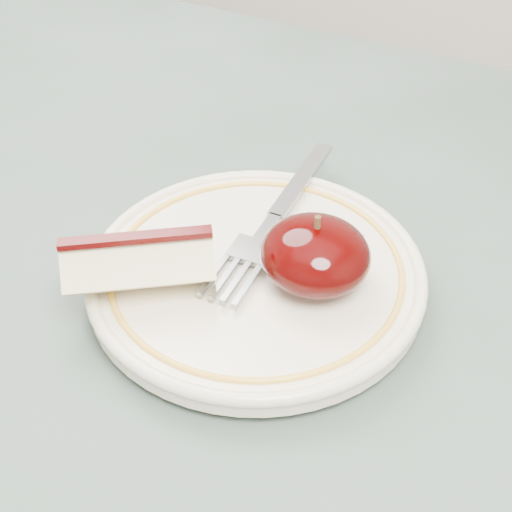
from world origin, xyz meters
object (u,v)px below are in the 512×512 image
at_px(apple_half, 315,255).
at_px(fork, 274,218).
at_px(plate, 256,272).
at_px(table, 126,390).

distance_m(apple_half, fork, 0.06).
xyz_separation_m(plate, apple_half, (0.04, 0.01, 0.03)).
relative_size(plate, fork, 1.15).
relative_size(plate, apple_half, 3.18).
bearing_deg(apple_half, table, -151.15).
distance_m(table, fork, 0.17).
height_order(table, fork, fork).
xyz_separation_m(apple_half, fork, (-0.05, 0.04, -0.02)).
height_order(table, apple_half, apple_half).
bearing_deg(table, fork, 57.06).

